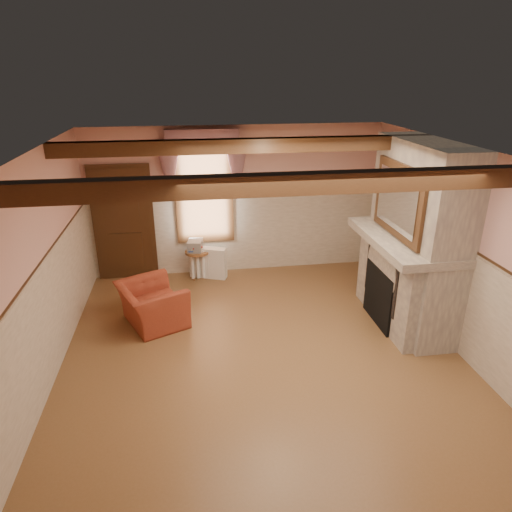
{
  "coord_description": "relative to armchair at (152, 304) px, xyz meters",
  "views": [
    {
      "loc": [
        -0.91,
        -5.34,
        3.69
      ],
      "look_at": [
        0.04,
        0.8,
        1.16
      ],
      "focal_mm": 32.0,
      "sensor_mm": 36.0,
      "label": 1
    }
  ],
  "objects": [
    {
      "name": "floor",
      "position": [
        1.55,
        -1.09,
        -0.33
      ],
      "size": [
        5.5,
        6.0,
        0.01
      ],
      "primitive_type": "cube",
      "color": "brown",
      "rests_on": "ground"
    },
    {
      "name": "ceiling",
      "position": [
        1.55,
        -1.09,
        2.47
      ],
      "size": [
        5.5,
        6.0,
        0.01
      ],
      "primitive_type": "cube",
      "color": "silver",
      "rests_on": "wall_back"
    },
    {
      "name": "wall_back",
      "position": [
        1.55,
        1.91,
        1.07
      ],
      "size": [
        5.5,
        0.02,
        2.8
      ],
      "primitive_type": "cube",
      "color": "#D59C93",
      "rests_on": "floor"
    },
    {
      "name": "wall_front",
      "position": [
        1.55,
        -4.09,
        1.07
      ],
      "size": [
        5.5,
        0.02,
        2.8
      ],
      "primitive_type": "cube",
      "color": "#D59C93",
      "rests_on": "floor"
    },
    {
      "name": "wall_left",
      "position": [
        -1.2,
        -1.09,
        1.07
      ],
      "size": [
        0.02,
        6.0,
        2.8
      ],
      "primitive_type": "cube",
      "color": "#D59C93",
      "rests_on": "floor"
    },
    {
      "name": "wall_right",
      "position": [
        4.3,
        -1.09,
        1.07
      ],
      "size": [
        0.02,
        6.0,
        2.8
      ],
      "primitive_type": "cube",
      "color": "#D59C93",
      "rests_on": "floor"
    },
    {
      "name": "wainscot",
      "position": [
        1.55,
        -1.09,
        0.42
      ],
      "size": [
        5.5,
        6.0,
        1.5
      ],
      "primitive_type": null,
      "color": "beige",
      "rests_on": "floor"
    },
    {
      "name": "chair_rail",
      "position": [
        1.55,
        -1.09,
        1.17
      ],
      "size": [
        5.5,
        6.0,
        0.08
      ],
      "primitive_type": null,
      "color": "black",
      "rests_on": "wainscot"
    },
    {
      "name": "firebox",
      "position": [
        3.55,
        -0.49,
        0.12
      ],
      "size": [
        0.2,
        0.95,
        0.9
      ],
      "primitive_type": "cube",
      "color": "black",
      "rests_on": "floor"
    },
    {
      "name": "armchair",
      "position": [
        0.0,
        0.0,
        0.0
      ],
      "size": [
        1.22,
        1.28,
        0.66
      ],
      "primitive_type": "imported",
      "rotation": [
        0.0,
        0.0,
        1.99
      ],
      "color": "maroon",
      "rests_on": "floor"
    },
    {
      "name": "side_table",
      "position": [
        0.76,
        1.61,
        -0.05
      ],
      "size": [
        0.6,
        0.6,
        0.55
      ],
      "primitive_type": "cylinder",
      "rotation": [
        0.0,
        0.0,
        -0.4
      ],
      "color": "brown",
      "rests_on": "floor"
    },
    {
      "name": "book_stack",
      "position": [
        0.73,
        1.63,
        0.32
      ],
      "size": [
        0.31,
        0.36,
        0.2
      ],
      "primitive_type": "cube",
      "rotation": [
        0.0,
        0.0,
        -0.18
      ],
      "color": "#B7AD8C",
      "rests_on": "side_table"
    },
    {
      "name": "radiator",
      "position": [
        0.96,
        1.61,
        -0.03
      ],
      "size": [
        0.72,
        0.43,
        0.6
      ],
      "primitive_type": "cube",
      "rotation": [
        0.0,
        0.0,
        -0.38
      ],
      "color": "white",
      "rests_on": "floor"
    },
    {
      "name": "bowl",
      "position": [
        3.8,
        -0.28,
        1.13
      ],
      "size": [
        0.32,
        0.32,
        0.08
      ],
      "primitive_type": "imported",
      "color": "brown",
      "rests_on": "mantel"
    },
    {
      "name": "mantel_clock",
      "position": [
        3.8,
        0.31,
        1.19
      ],
      "size": [
        0.14,
        0.24,
        0.2
      ],
      "primitive_type": "cube",
      "color": "black",
      "rests_on": "mantel"
    },
    {
      "name": "oil_lamp",
      "position": [
        3.8,
        0.18,
        1.23
      ],
      "size": [
        0.11,
        0.11,
        0.28
      ],
      "primitive_type": "cylinder",
      "color": "gold",
      "rests_on": "mantel"
    },
    {
      "name": "candle_red",
      "position": [
        3.8,
        -1.28,
        1.17
      ],
      "size": [
        0.06,
        0.06,
        0.16
      ],
      "primitive_type": "cylinder",
      "color": "#AC1519",
      "rests_on": "mantel"
    },
    {
      "name": "jar_yellow",
      "position": [
        3.8,
        -1.05,
        1.15
      ],
      "size": [
        0.06,
        0.06,
        0.12
      ],
      "primitive_type": "cylinder",
      "color": "gold",
      "rests_on": "mantel"
    },
    {
      "name": "fireplace",
      "position": [
        3.98,
        -0.49,
        1.07
      ],
      "size": [
        0.85,
        2.0,
        2.8
      ],
      "primitive_type": "cube",
      "color": "gray",
      "rests_on": "floor"
    },
    {
      "name": "mantel",
      "position": [
        3.8,
        -0.49,
        1.03
      ],
      "size": [
        1.05,
        2.05,
        0.12
      ],
      "primitive_type": "cube",
      "color": "gray",
      "rests_on": "fireplace"
    },
    {
      "name": "overmantel_mirror",
      "position": [
        3.61,
        -0.49,
        1.64
      ],
      "size": [
        0.06,
        1.44,
        1.04
      ],
      "primitive_type": "cube",
      "color": "silver",
      "rests_on": "fireplace"
    },
    {
      "name": "door",
      "position": [
        -0.55,
        1.85,
        0.72
      ],
      "size": [
        1.1,
        0.1,
        2.1
      ],
      "primitive_type": "cube",
      "color": "black",
      "rests_on": "floor"
    },
    {
      "name": "window",
      "position": [
        0.95,
        1.88,
        1.32
      ],
      "size": [
        1.06,
        0.08,
        2.02
      ],
      "primitive_type": "cube",
      "color": "white",
      "rests_on": "wall_back"
    },
    {
      "name": "window_drapes",
      "position": [
        0.95,
        1.79,
        1.92
      ],
      "size": [
        1.3,
        0.14,
        1.4
      ],
      "primitive_type": "cube",
      "color": "gray",
      "rests_on": "wall_back"
    },
    {
      "name": "ceiling_beam_front",
      "position": [
        1.55,
        -2.29,
        2.37
      ],
      "size": [
        5.5,
        0.18,
        0.2
      ],
      "primitive_type": "cube",
      "color": "black",
      "rests_on": "ceiling"
    },
    {
      "name": "ceiling_beam_back",
      "position": [
        1.55,
        0.11,
        2.37
      ],
      "size": [
        5.5,
        0.18,
        0.2
      ],
      "primitive_type": "cube",
      "color": "black",
      "rests_on": "ceiling"
    }
  ]
}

